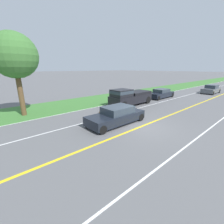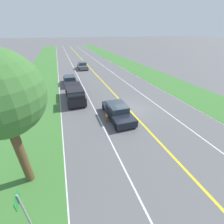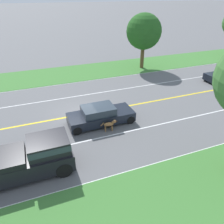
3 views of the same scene
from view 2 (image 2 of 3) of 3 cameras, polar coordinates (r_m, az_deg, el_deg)
ground_plane at (r=16.18m, az=6.51°, el=0.86°), size 400.00×400.00×0.00m
centre_divider_line at (r=16.17m, az=6.51°, el=0.87°), size 0.18×160.00×0.01m
lane_edge_line_right at (r=14.93m, az=-18.80°, el=-3.15°), size 0.14×160.00×0.01m
lane_edge_line_left at (r=19.96m, az=25.17°, el=3.77°), size 0.14×160.00×0.01m
lane_dash_same_dir at (r=15.17m, az=-5.62°, el=-1.09°), size 0.10×160.00×0.01m
lane_dash_oncoming at (r=17.82m, az=16.82°, el=2.50°), size 0.10×160.00×0.01m
grass_verge_right at (r=15.37m, az=-29.95°, el=-4.73°), size 6.00×160.00×0.03m
grass_verge_left at (r=22.06m, az=30.97°, el=4.62°), size 6.00×160.00×0.03m
ego_car at (r=14.39m, az=2.20°, el=0.15°), size 1.93×4.75×1.35m
dog at (r=13.86m, az=-2.08°, el=-1.53°), size 0.37×1.19×0.84m
pickup_truck at (r=18.34m, az=-14.02°, el=7.00°), size 2.02×5.44×1.94m
car_trailing_near at (r=24.88m, az=-15.70°, el=11.51°), size 1.88×4.54×1.28m
car_trailing_mid at (r=34.96m, az=-11.18°, el=16.85°), size 1.89×4.25×1.43m
street_sign at (r=7.60m, az=-30.76°, el=-29.24°), size 0.11×0.64×2.37m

